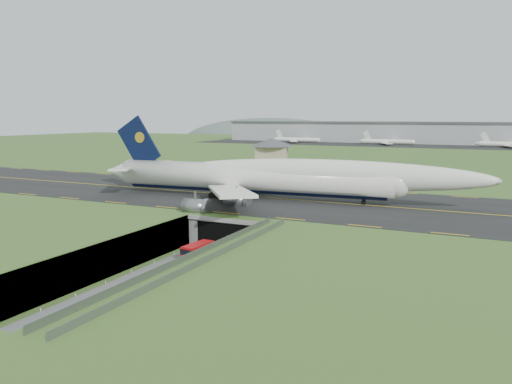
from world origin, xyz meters
The scene contains 10 objects.
ground centered at (0.00, 0.00, 0.00)m, with size 900.00×900.00×0.00m, color #376127.
airfield_deck centered at (0.00, 0.00, 3.00)m, with size 800.00×800.00×6.00m, color gray.
trench_road centered at (0.00, -7.50, 0.10)m, with size 12.00×75.00×0.20m, color slate.
taxiway centered at (0.00, 33.00, 6.09)m, with size 800.00×44.00×0.18m, color black.
tunnel_portal centered at (0.00, 16.71, 3.33)m, with size 17.00×22.30×6.00m.
guideway centered at (11.00, -19.11, 5.32)m, with size 3.00×53.00×7.05m.
jumbo_jet centered at (0.62, 31.35, 11.38)m, with size 93.81×60.29×20.02m.
shuttle_tram centered at (-0.64, -0.44, 1.55)m, with size 3.17×7.01×2.79m.
service_building centered at (-39.06, 118.87, 12.08)m, with size 23.91×23.91×10.27m.
cargo_terminal centered at (-0.18, 299.41, 13.96)m, with size 320.00×67.00×15.60m.
Camera 1 is at (45.86, -73.39, 25.17)m, focal length 35.00 mm.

